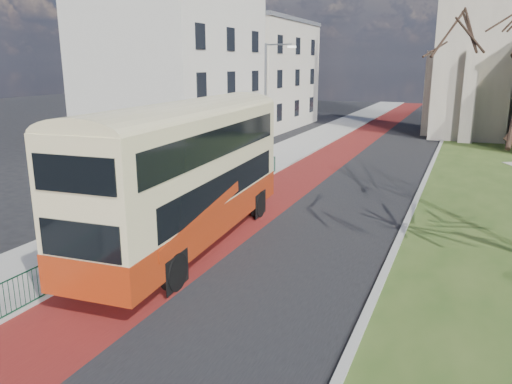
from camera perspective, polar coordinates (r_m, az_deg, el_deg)
The scene contains 11 objects.
ground at distance 17.11m, azimuth -7.80°, elevation -9.19°, with size 160.00×160.00×0.00m, color black.
road_carriageway at distance 34.71m, azimuth 11.55°, elevation 2.84°, with size 9.00×120.00×0.01m, color black.
bus_lane at distance 35.33m, azimuth 7.26°, elevation 3.22°, with size 3.40×120.00×0.01m, color #591414.
pavement_west at distance 36.52m, azimuth 1.51°, elevation 3.78°, with size 4.00×120.00×0.12m, color gray.
kerb_west at distance 35.84m, azimuth 4.49°, elevation 3.55°, with size 0.25×120.00×0.13m, color #999993.
kerb_east at distance 36.07m, azimuth 19.38°, elevation 2.84°, with size 0.25×80.00×0.13m, color #999993.
pedestrian_railing at distance 21.57m, azimuth -9.17°, elevation -2.62°, with size 0.07×24.00×1.12m.
street_block_near at distance 41.76m, azimuth -9.27°, elevation 13.85°, with size 10.30×14.30×13.00m.
street_block_far at distance 55.97m, azimuth -0.26°, elevation 13.37°, with size 10.30×16.30×11.50m.
streetlamp at distance 33.86m, azimuth 1.34°, elevation 10.68°, with size 2.13×0.18×8.00m.
bus at distance 18.88m, azimuth -7.82°, elevation 2.69°, with size 3.83×12.81×5.28m.
Camera 1 is at (8.20, -13.37, 6.82)m, focal length 35.00 mm.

